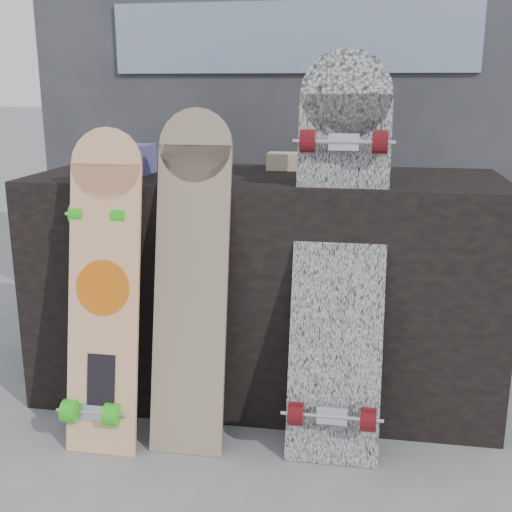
% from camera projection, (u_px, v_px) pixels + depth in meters
% --- Properties ---
extents(ground, '(60.00, 60.00, 0.00)m').
position_uv_depth(ground, '(240.00, 461.00, 1.94)').
color(ground, slate).
rests_on(ground, ground).
extents(vendor_table, '(1.60, 0.60, 0.80)m').
position_uv_depth(vendor_table, '(265.00, 286.00, 2.31)').
color(vendor_table, black).
rests_on(vendor_table, ground).
extents(booth, '(2.40, 0.22, 2.20)m').
position_uv_depth(booth, '(294.00, 84.00, 2.94)').
color(booth, '#303035').
rests_on(booth, ground).
extents(merch_box_purple, '(0.18, 0.12, 0.10)m').
position_uv_depth(merch_box_purple, '(127.00, 159.00, 2.24)').
color(merch_box_purple, '#3F3E7E').
rests_on(merch_box_purple, vendor_table).
extents(merch_box_small, '(0.14, 0.14, 0.12)m').
position_uv_depth(merch_box_small, '(333.00, 162.00, 2.07)').
color(merch_box_small, '#3F3E7E').
rests_on(merch_box_small, vendor_table).
extents(merch_box_flat, '(0.22, 0.10, 0.06)m').
position_uv_depth(merch_box_flat, '(298.00, 161.00, 2.34)').
color(merch_box_flat, '#D1B78C').
rests_on(merch_box_flat, vendor_table).
extents(longboard_geisha, '(0.22, 0.22, 0.98)m').
position_uv_depth(longboard_geisha, '(104.00, 283.00, 1.95)').
color(longboard_geisha, beige).
rests_on(longboard_geisha, ground).
extents(longboard_celtic, '(0.23, 0.25, 1.04)m').
position_uv_depth(longboard_celtic, '(191.00, 271.00, 1.96)').
color(longboard_celtic, beige).
rests_on(longboard_celtic, ground).
extents(longboard_cascadia, '(0.28, 0.40, 1.21)m').
position_uv_depth(longboard_cascadia, '(340.00, 247.00, 1.92)').
color(longboard_cascadia, silver).
rests_on(longboard_cascadia, ground).
extents(skateboard_dark, '(0.21, 0.32, 0.92)m').
position_uv_depth(skateboard_dark, '(103.00, 293.00, 2.01)').
color(skateboard_dark, black).
rests_on(skateboard_dark, ground).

